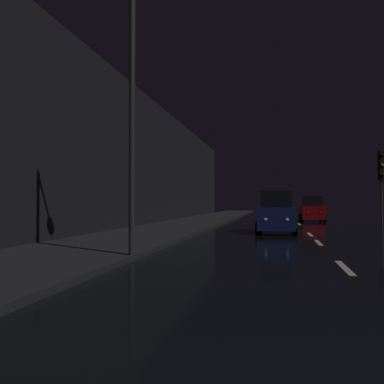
{
  "coord_description": "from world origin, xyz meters",
  "views": [
    {
      "loc": [
        -1.57,
        -2.01,
        1.55
      ],
      "look_at": [
        -4.86,
        14.17,
        1.95
      ],
      "focal_mm": 38.7,
      "sensor_mm": 36.0,
      "label": 1
    }
  ],
  "objects_px": {
    "traffic_light_far_right": "(381,171)",
    "car_distant_taillights": "(312,210)",
    "streetlamp_overhead": "(148,64)",
    "car_approaching_headlights": "(276,214)"
  },
  "relations": [
    {
      "from": "streetlamp_overhead",
      "to": "car_approaching_headlights",
      "type": "xyz_separation_m",
      "value": [
        3.32,
        10.71,
        -4.24
      ]
    },
    {
      "from": "traffic_light_far_right",
      "to": "car_distant_taillights",
      "type": "xyz_separation_m",
      "value": [
        -3.91,
        5.65,
        -2.61
      ]
    },
    {
      "from": "streetlamp_overhead",
      "to": "car_approaching_headlights",
      "type": "relative_size",
      "value": 1.92
    },
    {
      "from": "streetlamp_overhead",
      "to": "traffic_light_far_right",
      "type": "bearing_deg",
      "value": 61.17
    },
    {
      "from": "streetlamp_overhead",
      "to": "car_approaching_headlights",
      "type": "bearing_deg",
      "value": 72.77
    },
    {
      "from": "streetlamp_overhead",
      "to": "car_distant_taillights",
      "type": "relative_size",
      "value": 1.97
    },
    {
      "from": "traffic_light_far_right",
      "to": "car_approaching_headlights",
      "type": "xyz_separation_m",
      "value": [
        -6.69,
        -7.48,
        -2.58
      ]
    },
    {
      "from": "traffic_light_far_right",
      "to": "streetlamp_overhead",
      "type": "height_order",
      "value": "streetlamp_overhead"
    },
    {
      "from": "streetlamp_overhead",
      "to": "car_distant_taillights",
      "type": "height_order",
      "value": "streetlamp_overhead"
    },
    {
      "from": "traffic_light_far_right",
      "to": "car_approaching_headlights",
      "type": "relative_size",
      "value": 1.17
    }
  ]
}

